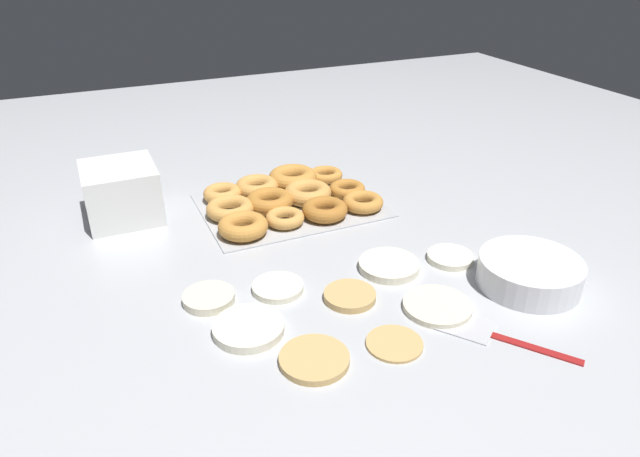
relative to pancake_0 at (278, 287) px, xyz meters
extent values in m
plane|color=#B2B5BA|center=(-0.12, -0.04, -0.01)|extent=(3.00, 3.00, 0.00)
cylinder|color=silver|center=(0.00, 0.00, 0.00)|extent=(0.09, 0.09, 0.01)
cylinder|color=tan|center=(-0.11, 0.21, 0.00)|extent=(0.09, 0.09, 0.01)
cylinder|color=beige|center=(-0.22, 0.16, 0.00)|extent=(0.11, 0.11, 0.01)
cylinder|color=silver|center=(-0.21, 0.02, 0.00)|extent=(0.11, 0.11, 0.01)
cylinder|color=silver|center=(-0.33, 0.04, 0.00)|extent=(0.09, 0.09, 0.01)
cylinder|color=tan|center=(-0.10, 0.07, 0.00)|extent=(0.09, 0.09, 0.01)
cylinder|color=silver|center=(0.08, 0.09, 0.00)|extent=(0.11, 0.11, 0.01)
cylinder|color=tan|center=(0.02, 0.19, 0.00)|extent=(0.10, 0.10, 0.01)
cylinder|color=beige|center=(0.12, -0.02, 0.00)|extent=(0.09, 0.09, 0.01)
cube|color=#ADAFB5|center=(-0.14, -0.30, 0.00)|extent=(0.39, 0.29, 0.01)
torus|color=#C68438|center=(-0.27, -0.40, 0.01)|extent=(0.08, 0.08, 0.02)
torus|color=#C68438|center=(-0.19, -0.40, 0.02)|extent=(0.12, 0.12, 0.04)
torus|color=#D19347|center=(-0.09, -0.39, 0.02)|extent=(0.10, 0.10, 0.03)
torus|color=#D19347|center=(-0.01, -0.39, 0.01)|extent=(0.09, 0.09, 0.03)
torus|color=#B7752D|center=(-0.28, -0.30, 0.01)|extent=(0.08, 0.08, 0.02)
torus|color=#D19347|center=(-0.19, -0.31, 0.02)|extent=(0.11, 0.11, 0.03)
torus|color=#B7752D|center=(-0.09, -0.30, 0.02)|extent=(0.10, 0.10, 0.03)
torus|color=#D19347|center=(0.00, -0.30, 0.02)|extent=(0.10, 0.10, 0.03)
torus|color=#C68438|center=(-0.28, -0.22, 0.01)|extent=(0.09, 0.09, 0.03)
torus|color=#AD6B28|center=(-0.19, -0.22, 0.02)|extent=(0.10, 0.10, 0.03)
torus|color=#D19347|center=(-0.10, -0.22, 0.01)|extent=(0.08, 0.08, 0.02)
torus|color=#C68438|center=(0.00, -0.21, 0.02)|extent=(0.10, 0.10, 0.03)
cylinder|color=white|center=(-0.41, 0.16, 0.02)|extent=(0.18, 0.18, 0.05)
cube|color=white|center=(0.20, -0.40, 0.00)|extent=(0.15, 0.16, 0.02)
cube|color=white|center=(0.20, -0.40, 0.02)|extent=(0.15, 0.16, 0.02)
cube|color=white|center=(0.20, -0.40, 0.04)|extent=(0.15, 0.16, 0.02)
cube|color=white|center=(0.20, -0.40, 0.06)|extent=(0.15, 0.16, 0.02)
cube|color=white|center=(0.20, -0.40, 0.08)|extent=(0.15, 0.16, 0.02)
cube|color=white|center=(0.20, -0.40, 0.10)|extent=(0.15, 0.16, 0.02)
cube|color=maroon|center=(-0.30, 0.30, 0.00)|extent=(0.09, 0.12, 0.01)
cube|color=#BCBCC1|center=(-0.23, 0.21, 0.00)|extent=(0.11, 0.12, 0.01)
camera|label=1|loc=(0.27, 0.78, 0.56)|focal=32.00mm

